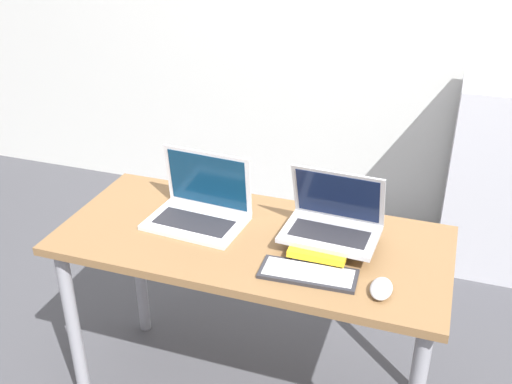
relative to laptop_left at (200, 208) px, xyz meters
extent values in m
cube|color=brown|center=(0.22, -0.05, -0.07)|extent=(1.36, 0.62, 0.03)
cylinder|color=gray|center=(-0.40, -0.30, -0.45)|extent=(0.05, 0.05, 0.74)
cylinder|color=gray|center=(-0.40, 0.20, -0.45)|extent=(0.05, 0.05, 0.74)
cylinder|color=gray|center=(0.84, 0.20, -0.45)|extent=(0.05, 0.05, 0.74)
cube|color=silver|center=(0.00, -0.03, -0.04)|extent=(0.36, 0.26, 0.02)
cube|color=#232328|center=(0.00, -0.05, -0.03)|extent=(0.29, 0.14, 0.00)
cube|color=silver|center=(0.01, 0.07, 0.08)|extent=(0.34, 0.06, 0.23)
cube|color=#0A2D4C|center=(0.00, 0.07, 0.08)|extent=(0.31, 0.05, 0.20)
cube|color=black|center=(0.47, -0.05, -0.04)|extent=(0.18, 0.23, 0.02)
cube|color=gold|center=(0.47, -0.04, -0.02)|extent=(0.19, 0.25, 0.02)
cube|color=#B2B2B7|center=(0.49, -0.03, 0.00)|extent=(0.33, 0.23, 0.02)
cube|color=#232328|center=(0.49, -0.04, 0.01)|extent=(0.26, 0.13, 0.00)
cube|color=#B2B2B7|center=(0.49, 0.05, 0.11)|extent=(0.32, 0.09, 0.21)
cube|color=#0F1938|center=(0.49, 0.04, 0.11)|extent=(0.29, 0.08, 0.18)
cube|color=#28282D|center=(0.46, -0.21, -0.04)|extent=(0.31, 0.14, 0.01)
cube|color=silver|center=(0.46, -0.21, -0.04)|extent=(0.29, 0.11, 0.00)
ellipsoid|color=#B2B2B7|center=(0.69, -0.23, -0.03)|extent=(0.07, 0.11, 0.03)
cube|color=silver|center=(1.14, 1.33, -0.32)|extent=(0.59, 0.48, 1.01)
camera|label=1|loc=(0.81, -1.73, 1.06)|focal=42.00mm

